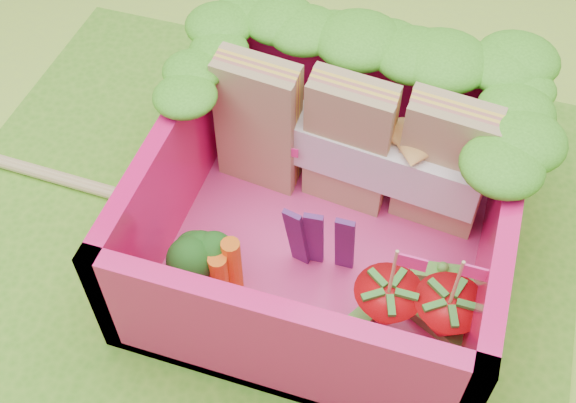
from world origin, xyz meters
The scene contains 13 objects.
ground centered at (0.00, 0.00, 0.00)m, with size 14.00×14.00×0.00m, color #AEDE3E.
placemat centered at (0.00, 0.00, 0.01)m, with size 2.60×2.60×0.03m, color #54A024.
bento_floor centered at (0.32, 0.13, 0.06)m, with size 1.30×1.30×0.05m, color #DC3882.
bento_box centered at (0.32, 0.13, 0.31)m, with size 1.30×1.30×0.55m.
lettuce_ruffle centered at (0.32, 0.63, 0.64)m, with size 1.43×0.83×0.11m.
sandwich_stack centered at (0.32, 0.41, 0.37)m, with size 1.09×0.29×0.59m.
broccoli centered at (-0.10, -0.17, 0.26)m, with size 0.31×0.31×0.25m.
carrot_sticks centered at (0.03, -0.19, 0.21)m, with size 0.10×0.12×0.28m.
purple_wedges centered at (0.32, 0.00, 0.27)m, with size 0.25×0.05×0.38m.
strawberry_left centered at (0.61, -0.17, 0.21)m, with size 0.24×0.24×0.48m.
strawberry_right centered at (0.82, -0.15, 0.21)m, with size 0.24×0.24×0.48m.
snap_peas centered at (0.71, -0.08, 0.11)m, with size 0.59×0.55×0.05m.
chopsticks centered at (-0.98, 0.14, 0.05)m, with size 2.10×0.11×0.04m.
Camera 1 is at (0.68, -1.50, 2.42)m, focal length 45.00 mm.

